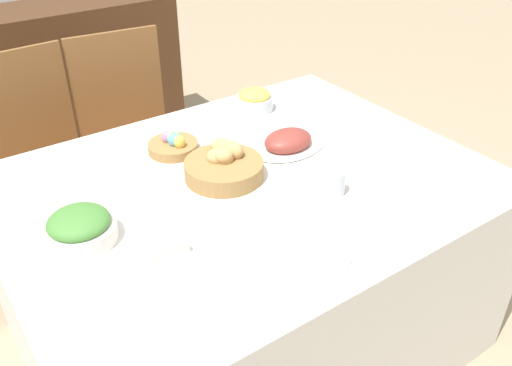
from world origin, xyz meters
TOP-DOWN VIEW (x-y plane):
  - ground_plane at (0.00, 0.00)m, footprint 12.00×12.00m
  - dining_table at (0.00, 0.00)m, footprint 1.56×1.20m
  - chair_far_center at (-0.03, 0.92)m, footprint 0.46×0.46m
  - chair_far_left at (-0.44, 0.92)m, footprint 0.45×0.45m
  - sideboard at (0.05, 1.93)m, footprint 1.20×0.44m
  - bread_basket at (-0.05, 0.06)m, footprint 0.26×0.26m
  - egg_basket at (-0.11, 0.30)m, footprint 0.18×0.18m
  - ham_platter at (0.24, 0.09)m, footprint 0.28×0.20m
  - pineapple_bowl at (0.33, 0.43)m, footprint 0.15×0.15m
  - green_salad_bowl at (-0.55, 0.00)m, footprint 0.20×0.20m
  - dinner_plate at (-0.08, -0.40)m, footprint 0.27×0.27m
  - fork at (-0.24, -0.40)m, footprint 0.01×0.18m
  - knife at (0.08, -0.40)m, footprint 0.01×0.18m
  - spoon at (0.11, -0.40)m, footprint 0.01×0.18m
  - drinking_cup at (0.18, -0.23)m, footprint 0.07×0.07m
  - butter_dish at (-0.39, -0.19)m, footprint 0.12×0.07m

SIDE VIEW (x-z plane):
  - ground_plane at x=0.00m, z-range 0.00..0.00m
  - dining_table at x=0.00m, z-range 0.00..0.74m
  - sideboard at x=0.05m, z-range 0.00..0.90m
  - chair_far_center at x=-0.03m, z-range 0.03..1.01m
  - chair_far_left at x=-0.44m, z-range 0.03..1.01m
  - fork at x=-0.24m, z-range 0.74..0.75m
  - knife at x=0.08m, z-range 0.74..0.75m
  - spoon at x=0.11m, z-range 0.74..0.75m
  - dinner_plate at x=-0.08m, z-range 0.74..0.75m
  - butter_dish at x=-0.39m, z-range 0.74..0.78m
  - ham_platter at x=0.24m, z-range 0.73..0.81m
  - egg_basket at x=-0.11m, z-range 0.73..0.81m
  - bread_basket at x=-0.05m, z-range 0.73..0.84m
  - drinking_cup at x=0.18m, z-range 0.74..0.83m
  - green_salad_bowl at x=-0.55m, z-range 0.74..0.83m
  - pineapple_bowl at x=0.33m, z-range 0.74..0.83m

